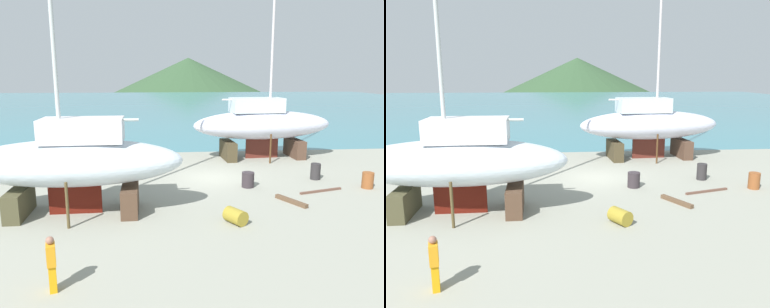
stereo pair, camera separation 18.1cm
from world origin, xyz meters
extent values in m
plane|color=gray|center=(0.00, -3.17, 0.00)|extent=(43.41, 43.41, 0.00)
cube|color=teal|center=(0.00, 57.75, 0.00)|extent=(129.30, 100.15, 0.01)
cone|color=#304D2E|center=(13.71, 184.98, 0.00)|extent=(126.45, 126.45, 28.94)
cube|color=#45412A|center=(-8.96, -5.25, 0.59)|extent=(0.75, 2.39, 1.18)
cube|color=#4C3626|center=(-4.29, -5.15, 0.59)|extent=(0.75, 2.39, 1.18)
cylinder|color=#4F4125|center=(-6.58, -6.83, 0.94)|extent=(0.12, 0.12, 1.88)
cylinder|color=#4A3029|center=(-6.66, -3.57, 0.94)|extent=(0.12, 0.12, 1.88)
ellipsoid|color=silver|center=(-6.62, -5.20, 2.27)|extent=(9.41, 3.18, 1.98)
cube|color=#50120A|center=(-6.62, -5.20, 0.59)|extent=(2.24, 0.13, 1.39)
cube|color=silver|center=(-6.15, -5.19, 3.66)|extent=(3.40, 1.86, 0.99)
cylinder|color=silver|center=(-5.45, -5.17, 4.07)|extent=(3.27, 0.20, 0.12)
cube|color=#4F3729|center=(6.94, 5.30, 0.65)|extent=(0.87, 2.59, 1.30)
cube|color=#433924|center=(1.95, 4.98, 0.65)|extent=(0.87, 2.59, 1.30)
cylinder|color=brown|center=(4.33, 6.89, 1.00)|extent=(0.12, 0.12, 2.01)
cylinder|color=#4D321A|center=(4.56, 3.39, 1.00)|extent=(0.12, 0.12, 2.01)
ellipsoid|color=silver|center=(4.44, 5.14, 2.41)|extent=(10.20, 3.84, 2.02)
cube|color=#56221A|center=(4.44, 5.14, 0.69)|extent=(2.40, 0.24, 1.41)
cube|color=silver|center=(3.94, 5.11, 3.82)|extent=(3.72, 2.15, 1.01)
cylinder|color=beige|center=(4.94, 5.17, 9.37)|extent=(0.18, 0.18, 12.11)
cylinder|color=silver|center=(3.19, 5.06, 4.22)|extent=(3.51, 0.36, 0.13)
cube|color=orange|center=(-6.01, -11.34, 0.40)|extent=(0.28, 0.38, 0.80)
cube|color=orange|center=(-6.01, -11.34, 1.10)|extent=(0.35, 0.49, 0.61)
sphere|color=#916350|center=(-6.01, -11.34, 1.52)|extent=(0.22, 0.22, 0.22)
cylinder|color=brown|center=(8.04, -2.74, 0.43)|extent=(0.61, 0.61, 0.86)
cylinder|color=brown|center=(-3.74, 3.50, 0.39)|extent=(0.83, 0.83, 0.79)
cylinder|color=olive|center=(0.05, -6.95, 0.31)|extent=(1.00, 1.09, 0.63)
cylinder|color=#322A2E|center=(1.75, -1.97, 0.41)|extent=(0.88, 0.88, 0.82)
cylinder|color=olive|center=(-6.71, 2.70, 0.27)|extent=(0.82, 1.06, 0.55)
cylinder|color=#2D2B2C|center=(5.99, -0.79, 0.47)|extent=(0.71, 0.71, 0.93)
cube|color=brown|center=(-4.51, 1.78, 0.07)|extent=(1.17, 1.96, 0.15)
cube|color=brown|center=(5.31, -3.15, 0.05)|extent=(2.48, 0.82, 0.11)
cube|color=brown|center=(3.18, -4.68, 0.09)|extent=(1.06, 1.76, 0.18)
camera|label=1|loc=(-3.03, -21.31, 5.95)|focal=35.69mm
camera|label=2|loc=(-2.84, -21.33, 5.95)|focal=35.69mm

